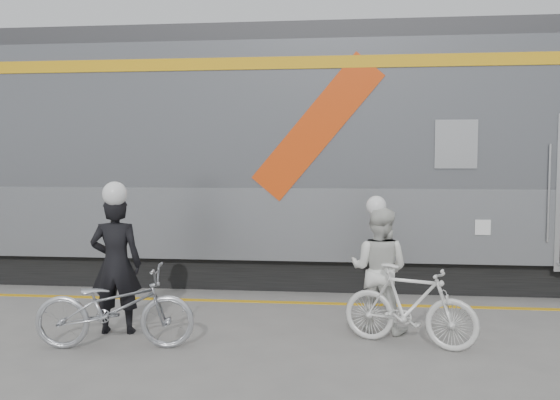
# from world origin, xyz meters

# --- Properties ---
(ground) EXTENTS (90.00, 90.00, 0.00)m
(ground) POSITION_xyz_m (0.00, 0.00, 0.00)
(ground) COLOR slate
(ground) RESTS_ON ground
(train) EXTENTS (24.00, 3.17, 4.10)m
(train) POSITION_xyz_m (1.65, 4.19, 2.05)
(train) COLOR black
(train) RESTS_ON ground
(safety_strip) EXTENTS (24.00, 0.12, 0.01)m
(safety_strip) POSITION_xyz_m (0.00, 2.15, 0.00)
(safety_strip) COLOR gold
(safety_strip) RESTS_ON ground
(man) EXTENTS (0.64, 0.46, 1.62)m
(man) POSITION_xyz_m (-2.40, 0.50, 0.81)
(man) COLOR black
(man) RESTS_ON ground
(bicycle_left) EXTENTS (1.76, 0.81, 0.89)m
(bicycle_left) POSITION_xyz_m (-2.20, -0.05, 0.45)
(bicycle_left) COLOR #ADAFB5
(bicycle_left) RESTS_ON ground
(woman) EXTENTS (0.86, 0.77, 1.47)m
(woman) POSITION_xyz_m (0.66, 0.91, 0.73)
(woman) COLOR silver
(woman) RESTS_ON ground
(bicycle_right) EXTENTS (1.53, 0.91, 0.89)m
(bicycle_right) POSITION_xyz_m (0.96, 0.36, 0.45)
(bicycle_right) COLOR silver
(bicycle_right) RESTS_ON ground
(helmet_man) EXTENTS (0.28, 0.28, 0.28)m
(helmet_man) POSITION_xyz_m (-2.40, 0.50, 1.76)
(helmet_man) COLOR white
(helmet_man) RESTS_ON man
(helmet_woman) EXTENTS (0.23, 0.23, 0.23)m
(helmet_woman) POSITION_xyz_m (0.66, 0.91, 1.59)
(helmet_woman) COLOR white
(helmet_woman) RESTS_ON woman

